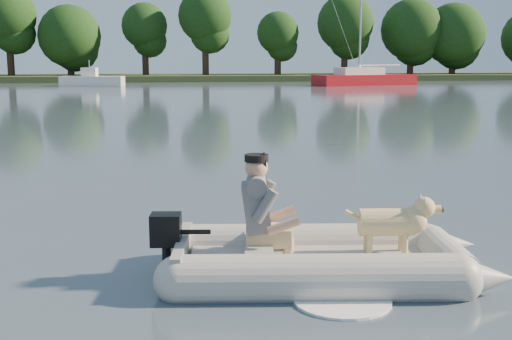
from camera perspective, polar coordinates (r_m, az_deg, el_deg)
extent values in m
plane|color=#4F616A|center=(7.11, 1.63, -9.18)|extent=(160.00, 160.00, 0.00)
cube|color=#47512D|center=(68.65, -7.72, 8.11)|extent=(160.00, 12.00, 0.70)
cylinder|color=#332316|center=(69.15, -20.98, 9.12)|extent=(0.70, 0.70, 4.24)
sphere|color=#1E4717|center=(69.27, -21.21, 12.72)|extent=(5.55, 5.55, 5.55)
cylinder|color=#332316|center=(68.50, -16.14, 8.84)|extent=(0.70, 0.70, 2.94)
sphere|color=#1E4717|center=(68.53, -16.26, 11.36)|extent=(6.27, 6.27, 6.27)
cylinder|color=#332316|center=(68.57, -9.80, 9.39)|extent=(0.70, 0.70, 3.67)
sphere|color=#1E4717|center=(68.65, -9.89, 12.54)|extent=(4.69, 4.69, 4.69)
cylinder|color=#332316|center=(66.94, -4.51, 9.75)|extent=(0.70, 0.70, 4.29)
sphere|color=#1E4717|center=(67.08, -4.56, 13.52)|extent=(5.43, 5.43, 5.43)
cylinder|color=#332316|center=(68.20, 1.94, 9.33)|extent=(0.70, 0.70, 3.21)
sphere|color=#1E4717|center=(68.24, 1.96, 12.10)|extent=(4.41, 4.41, 4.41)
cylinder|color=#332316|center=(70.52, 7.86, 9.56)|extent=(0.70, 0.70, 3.94)
sphere|color=#1E4717|center=(70.62, 7.94, 12.84)|extent=(6.03, 6.03, 6.03)
cylinder|color=#332316|center=(73.27, 13.55, 9.22)|extent=(0.70, 0.70, 3.52)
sphere|color=#1E4717|center=(73.33, 13.67, 12.04)|extent=(6.68, 6.68, 6.68)
cylinder|color=#332316|center=(74.99, 17.04, 8.96)|extent=(0.70, 0.70, 3.21)
sphere|color=#1E4717|center=(75.03, 17.17, 11.48)|extent=(6.79, 6.79, 6.79)
cube|color=#A31218|center=(56.78, 9.63, 7.79)|extent=(9.41, 4.86, 1.13)
cube|color=white|center=(56.45, 9.16, 8.65)|extent=(4.33, 2.94, 0.68)
cylinder|color=#A5A5AA|center=(56.60, 9.32, 14.08)|extent=(0.18, 0.18, 11.28)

